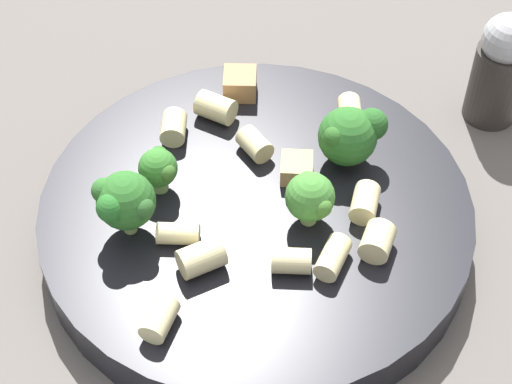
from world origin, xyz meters
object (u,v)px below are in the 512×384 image
at_px(rigatoni_4, 216,108).
at_px(chicken_chunk_1, 291,164).
at_px(pasta_bowl, 256,215).
at_px(rigatoni_7, 255,144).
at_px(rigatoni_1, 201,258).
at_px(broccoli_floret_2, 124,201).
at_px(chicken_chunk_0, 240,84).
at_px(broccoli_floret_3, 159,168).
at_px(rigatoni_3, 334,257).
at_px(rigatoni_5, 350,114).
at_px(rigatoni_10, 178,234).
at_px(broccoli_floret_1, 349,134).
at_px(rigatoni_9, 170,130).
at_px(rigatoni_0, 160,319).
at_px(rigatoni_2, 365,203).
at_px(broccoli_floret_0, 311,197).
at_px(pepper_shaker, 500,68).
at_px(rigatoni_6, 291,261).
at_px(rigatoni_8, 377,241).

xyz_separation_m(rigatoni_4, chicken_chunk_1, (0.07, 0.00, -0.00)).
xyz_separation_m(pasta_bowl, rigatoni_7, (-0.03, 0.03, 0.02)).
bearing_deg(pasta_bowl, rigatoni_1, -74.76).
relative_size(broccoli_floret_2, chicken_chunk_0, 1.88).
height_order(broccoli_floret_3, rigatoni_3, broccoli_floret_3).
xyz_separation_m(rigatoni_5, chicken_chunk_1, (0.01, -0.06, -0.00)).
distance_m(rigatoni_5, rigatoni_10, 0.15).
xyz_separation_m(pasta_bowl, broccoli_floret_1, (0.01, 0.07, 0.04)).
height_order(rigatoni_9, chicken_chunk_1, rigatoni_9).
relative_size(broccoli_floret_1, rigatoni_9, 1.96).
bearing_deg(rigatoni_7, chicken_chunk_1, 12.07).
bearing_deg(broccoli_floret_3, chicken_chunk_1, 57.74).
distance_m(broccoli_floret_2, rigatoni_4, 0.11).
height_order(rigatoni_0, rigatoni_2, rigatoni_2).
distance_m(broccoli_floret_0, rigatoni_7, 0.07).
distance_m(rigatoni_3, pepper_shaker, 0.20).
distance_m(broccoli_floret_1, rigatoni_0, 0.17).
xyz_separation_m(rigatoni_2, rigatoni_6, (0.00, -0.06, -0.00)).
xyz_separation_m(broccoli_floret_0, rigatoni_1, (-0.02, -0.07, -0.01)).
relative_size(broccoli_floret_1, rigatoni_10, 1.73).
relative_size(rigatoni_5, rigatoni_10, 1.09).
distance_m(rigatoni_1, rigatoni_6, 0.05).
height_order(broccoli_floret_0, rigatoni_4, broccoli_floret_0).
bearing_deg(broccoli_floret_0, broccoli_floret_2, -127.90).
xyz_separation_m(rigatoni_8, chicken_chunk_0, (-0.16, 0.03, -0.00)).
bearing_deg(rigatoni_0, broccoli_floret_1, 96.28).
bearing_deg(pasta_bowl, chicken_chunk_0, 143.59).
height_order(rigatoni_10, chicken_chunk_0, chicken_chunk_0).
relative_size(pasta_bowl, broccoli_floret_2, 6.11).
distance_m(rigatoni_5, chicken_chunk_1, 0.06).
bearing_deg(chicken_chunk_1, rigatoni_6, -44.08).
xyz_separation_m(rigatoni_2, chicken_chunk_0, (-0.13, 0.02, 0.00)).
height_order(rigatoni_2, rigatoni_3, rigatoni_2).
bearing_deg(rigatoni_0, rigatoni_10, 131.43).
xyz_separation_m(rigatoni_1, rigatoni_10, (-0.02, 0.00, -0.00)).
bearing_deg(rigatoni_5, broccoli_floret_2, -98.22).
relative_size(broccoli_floret_2, broccoli_floret_3, 1.43).
bearing_deg(rigatoni_2, chicken_chunk_0, 172.58).
height_order(rigatoni_2, rigatoni_8, rigatoni_8).
bearing_deg(rigatoni_1, rigatoni_5, 99.73).
xyz_separation_m(rigatoni_9, chicken_chunk_1, (0.07, 0.04, -0.00)).
bearing_deg(broccoli_floret_0, broccoli_floret_3, -148.52).
bearing_deg(rigatoni_10, chicken_chunk_0, 122.73).
distance_m(rigatoni_5, rigatoni_8, 0.11).
height_order(rigatoni_0, rigatoni_9, rigatoni_9).
xyz_separation_m(broccoli_floret_0, pepper_shaker, (-0.00, 0.19, -0.01)).
height_order(rigatoni_1, rigatoni_7, rigatoni_1).
bearing_deg(rigatoni_4, broccoli_floret_1, 21.92).
bearing_deg(rigatoni_3, rigatoni_7, 163.99).
relative_size(rigatoni_3, rigatoni_10, 1.06).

